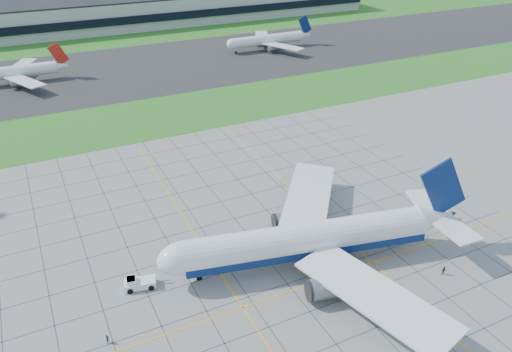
{
  "coord_description": "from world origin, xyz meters",
  "views": [
    {
      "loc": [
        -36.47,
        -61.19,
        62.19
      ],
      "look_at": [
        7.36,
        28.15,
        7.0
      ],
      "focal_mm": 35.0,
      "sensor_mm": 36.0,
      "label": 1
    }
  ],
  "objects_px": {
    "crew_near": "(107,339)",
    "distant_jet_1": "(18,72)",
    "pushback_tug": "(139,283)",
    "distant_jet_2": "(268,40)",
    "crew_far": "(444,271)",
    "airliner": "(309,240)"
  },
  "relations": [
    {
      "from": "crew_near",
      "to": "distant_jet_1",
      "type": "xyz_separation_m",
      "value": [
        -3.62,
        146.44,
        3.66
      ]
    },
    {
      "from": "pushback_tug",
      "to": "distant_jet_2",
      "type": "xyz_separation_m",
      "value": [
        98.0,
        137.75,
        3.47
      ]
    },
    {
      "from": "distant_jet_1",
      "to": "crew_far",
      "type": "bearing_deg",
      "value": -67.85
    },
    {
      "from": "crew_far",
      "to": "pushback_tug",
      "type": "bearing_deg",
      "value": -171.48
    },
    {
      "from": "crew_near",
      "to": "crew_far",
      "type": "xyz_separation_m",
      "value": [
        60.54,
        -11.15,
        0.07
      ]
    },
    {
      "from": "pushback_tug",
      "to": "distant_jet_2",
      "type": "distance_m",
      "value": 169.09
    },
    {
      "from": "crew_far",
      "to": "distant_jet_1",
      "type": "bearing_deg",
      "value": 143.22
    },
    {
      "from": "crew_near",
      "to": "distant_jet_1",
      "type": "distance_m",
      "value": 146.53
    },
    {
      "from": "airliner",
      "to": "pushback_tug",
      "type": "bearing_deg",
      "value": 178.97
    },
    {
      "from": "crew_far",
      "to": "distant_jet_2",
      "type": "bearing_deg",
      "value": 105.23
    },
    {
      "from": "airliner",
      "to": "crew_near",
      "type": "xyz_separation_m",
      "value": [
        -39.47,
        -3.43,
        -4.5
      ]
    },
    {
      "from": "crew_far",
      "to": "airliner",
      "type": "bearing_deg",
      "value": 176.38
    },
    {
      "from": "crew_near",
      "to": "distant_jet_2",
      "type": "bearing_deg",
      "value": 0.51
    },
    {
      "from": "crew_near",
      "to": "crew_far",
      "type": "distance_m",
      "value": 61.56
    },
    {
      "from": "airliner",
      "to": "crew_near",
      "type": "relative_size",
      "value": 37.1
    },
    {
      "from": "airliner",
      "to": "crew_near",
      "type": "bearing_deg",
      "value": -163.06
    },
    {
      "from": "distant_jet_1",
      "to": "distant_jet_2",
      "type": "distance_m",
      "value": 109.46
    },
    {
      "from": "distant_jet_1",
      "to": "distant_jet_2",
      "type": "relative_size",
      "value": 1.0
    },
    {
      "from": "crew_near",
      "to": "pushback_tug",
      "type": "bearing_deg",
      "value": -0.06
    },
    {
      "from": "airliner",
      "to": "pushback_tug",
      "type": "distance_m",
      "value": 32.77
    },
    {
      "from": "crew_near",
      "to": "distant_jet_1",
      "type": "relative_size",
      "value": 0.04
    },
    {
      "from": "pushback_tug",
      "to": "airliner",
      "type": "bearing_deg",
      "value": -1.03
    }
  ]
}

